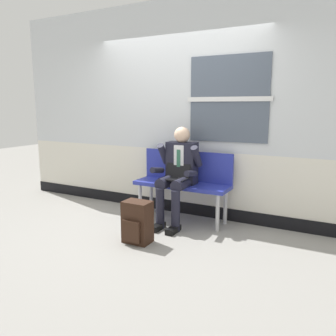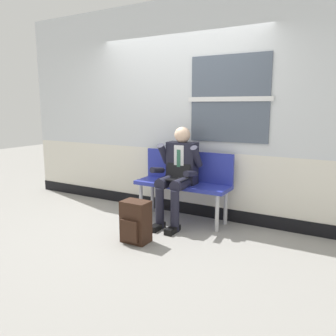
{
  "view_description": "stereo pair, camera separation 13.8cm",
  "coord_description": "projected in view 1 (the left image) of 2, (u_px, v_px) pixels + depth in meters",
  "views": [
    {
      "loc": [
        2.11,
        -3.69,
        1.54
      ],
      "look_at": [
        0.1,
        0.1,
        0.75
      ],
      "focal_mm": 36.17,
      "sensor_mm": 36.0,
      "label": 1
    },
    {
      "loc": [
        2.23,
        -3.62,
        1.54
      ],
      "look_at": [
        0.1,
        0.1,
        0.75
      ],
      "focal_mm": 36.17,
      "sensor_mm": 36.0,
      "label": 2
    }
  ],
  "objects": [
    {
      "name": "backpack",
      "position": [
        137.0,
        222.0,
        3.84
      ],
      "size": [
        0.31,
        0.25,
        0.48
      ],
      "color": "#331E14",
      "rests_on": "ground"
    },
    {
      "name": "station_wall",
      "position": [
        180.0,
        111.0,
        4.75
      ],
      "size": [
        5.64,
        0.16,
        2.96
      ],
      "color": "silver",
      "rests_on": "ground"
    },
    {
      "name": "bench_with_person",
      "position": [
        184.0,
        179.0,
        4.59
      ],
      "size": [
        1.3,
        0.42,
        0.93
      ],
      "color": "#28339E",
      "rests_on": "ground"
    },
    {
      "name": "person_seated",
      "position": [
        178.0,
        172.0,
        4.39
      ],
      "size": [
        0.57,
        0.7,
        1.27
      ],
      "color": "#1E1E2D",
      "rests_on": "ground"
    },
    {
      "name": "ground_plane",
      "position": [
        157.0,
        224.0,
        4.46
      ],
      "size": [
        18.0,
        18.0,
        0.0
      ],
      "primitive_type": "plane",
      "color": "gray"
    }
  ]
}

